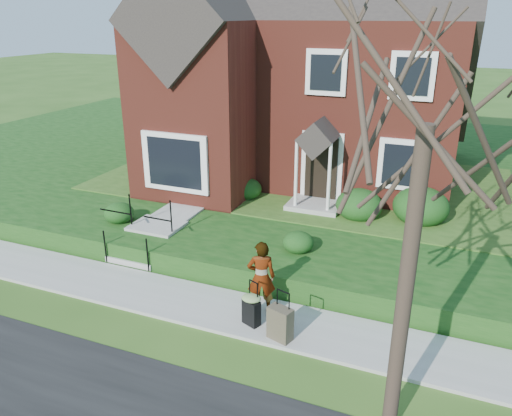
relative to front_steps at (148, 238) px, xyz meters
The scene contains 11 objects.
ground 3.14m from the front_steps, 36.42° to the right, with size 120.00×120.00×0.00m, color #2D5119.
sidewalk 3.14m from the front_steps, 36.42° to the right, with size 60.00×1.60×0.08m, color #9E9B93.
terrace 11.15m from the front_steps, 54.33° to the left, with size 44.00×20.00×0.60m, color #123C10.
walkway 3.16m from the front_steps, 90.00° to the left, with size 1.20×6.00×0.06m, color #9E9B93.
main_house 9.41m from the front_steps, 73.56° to the left, with size 10.40×10.20×9.40m.
front_steps is the anchor object (origin of this frame).
foundation_shrubs 4.84m from the front_steps, 42.22° to the left, with size 9.97×4.49×1.11m.
woman 4.29m from the front_steps, 21.96° to the right, with size 0.61×0.40×1.67m, color #999999.
suitcase_black 4.51m from the front_steps, 28.46° to the right, with size 0.51×0.47×1.00m.
suitcase_olive 5.26m from the front_steps, 27.08° to the right, with size 0.55×0.41×1.06m.
tree_verge 9.37m from the front_steps, 28.23° to the right, with size 5.35×5.35×7.65m.
Camera 1 is at (4.91, -8.51, 6.19)m, focal length 35.00 mm.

